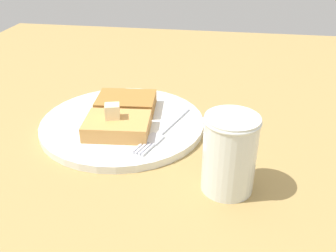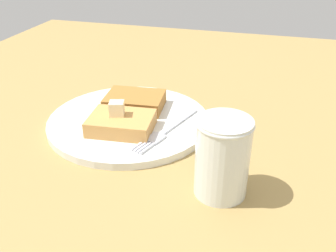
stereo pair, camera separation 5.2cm
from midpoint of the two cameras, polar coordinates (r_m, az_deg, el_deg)
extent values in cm
cube|color=#9F8149|center=(63.63, 3.87, -0.45)|extent=(119.17, 119.17, 2.62)
cylinder|color=silver|center=(61.94, -3.57, 0.69)|extent=(26.47, 26.47, 1.17)
torus|color=#382E31|center=(61.85, -3.58, 0.84)|extent=(26.47, 26.47, 0.80)
cube|color=tan|center=(57.69, -4.56, 0.37)|extent=(8.05, 10.32, 2.36)
cube|color=#A76D2F|center=(64.62, -2.78, 3.72)|extent=(8.05, 10.32, 2.36)
cube|color=beige|center=(57.13, -5.23, 2.61)|extent=(2.49, 2.64, 2.19)
cube|color=silver|center=(60.24, 4.16, 0.63)|extent=(9.74, 4.13, 0.36)
cube|color=silver|center=(55.52, 0.74, -1.95)|extent=(3.37, 3.00, 0.36)
cube|color=silver|center=(53.02, -0.34, -3.58)|extent=(3.13, 1.35, 0.36)
cube|color=silver|center=(53.29, -0.83, -3.39)|extent=(3.13, 1.35, 0.36)
cube|color=silver|center=(53.56, -1.31, -3.21)|extent=(3.13, 1.35, 0.36)
cube|color=silver|center=(53.84, -1.78, -3.04)|extent=(3.13, 1.35, 0.36)
cylinder|color=#4C1C0D|center=(46.16, 11.41, -6.22)|extent=(6.00, 6.00, 7.42)
cylinder|color=silver|center=(45.42, 11.58, -4.85)|extent=(6.52, 6.52, 10.08)
torus|color=silver|center=(43.08, 12.17, 0.24)|extent=(6.76, 6.76, 0.50)
camera|label=1|loc=(0.03, -87.14, 1.58)|focal=40.00mm
camera|label=2|loc=(0.03, 92.86, -1.58)|focal=40.00mm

